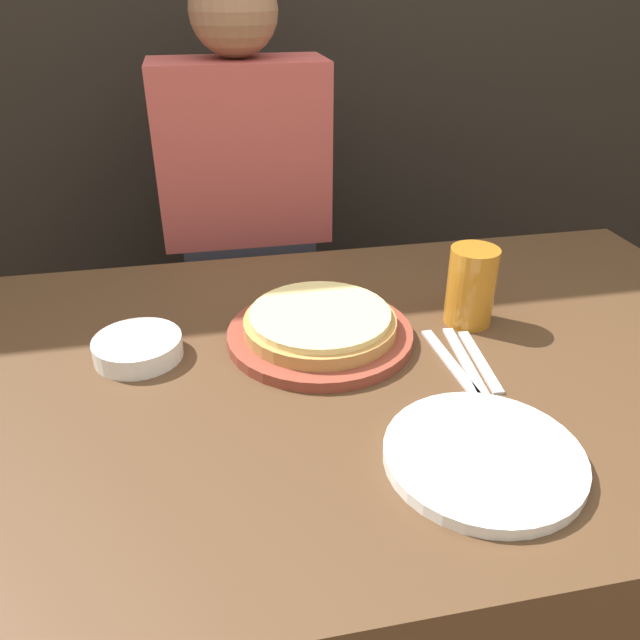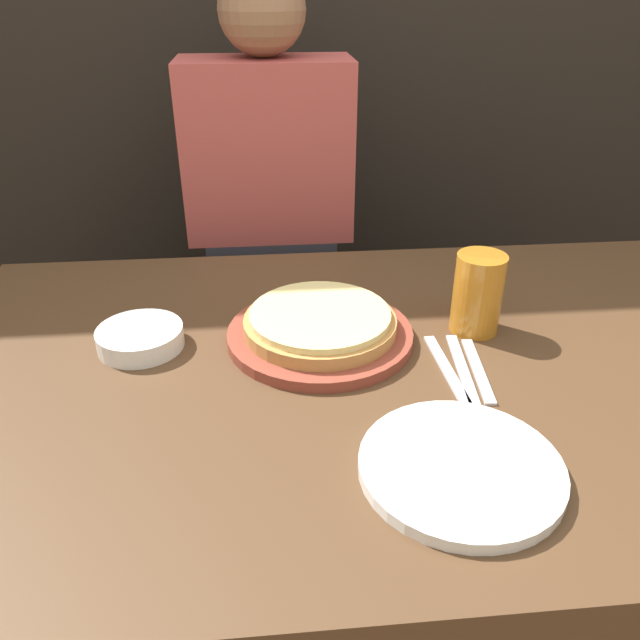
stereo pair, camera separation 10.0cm
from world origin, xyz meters
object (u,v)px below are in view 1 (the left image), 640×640
dinner_plate (483,457)px  diner_person (249,257)px  beer_glass (471,283)px  side_bowl (138,348)px  fork (452,364)px  spoon (480,361)px  dinner_knife (466,362)px  pizza_on_board (320,328)px

dinner_plate → diner_person: (-0.22, 0.94, -0.10)m
beer_glass → side_bowl: 0.60m
dinner_plate → diner_person: 0.97m
fork → spoon: bearing=-0.0°
fork → dinner_knife: 0.02m
spoon → dinner_knife: bearing=180.0°
dinner_knife → beer_glass: bearing=66.4°
fork → dinner_plate: bearing=-101.7°
dinner_plate → fork: bearing=78.3°
spoon → diner_person: bearing=114.2°
spoon → fork: bearing=180.0°
beer_glass → spoon: size_ratio=0.78×
beer_glass → diner_person: size_ratio=0.11×
fork → spoon: 0.05m
side_bowl → fork: bearing=-14.3°
beer_glass → side_bowl: size_ratio=0.98×
dinner_plate → dinner_knife: bearing=72.4°
beer_glass → diner_person: bearing=121.5°
dinner_plate → fork: dinner_plate is taller
side_bowl → diner_person: diner_person is taller
side_bowl → dinner_knife: (0.54, -0.13, -0.02)m
beer_glass → dinner_knife: beer_glass is taller
dinner_plate → spoon: bearing=66.9°
pizza_on_board → fork: pizza_on_board is taller
beer_glass → side_bowl: bearing=-179.5°
beer_glass → dinner_knife: 0.17m
beer_glass → diner_person: 0.70m
spoon → beer_glass: bearing=75.8°
pizza_on_board → side_bowl: 0.31m
side_bowl → diner_person: 0.64m
dinner_knife → fork: bearing=180.0°
pizza_on_board → side_bowl: bearing=179.0°
dinner_knife → spoon: bearing=0.0°
dinner_plate → dinner_knife: (0.07, 0.23, -0.01)m
side_bowl → fork: (0.51, -0.13, -0.02)m
fork → diner_person: 0.77m
diner_person → spoon: bearing=-65.8°
dinner_plate → beer_glass: bearing=70.1°
side_bowl → fork: 0.53m
fork → spoon: (0.05, -0.00, 0.00)m
beer_glass → dinner_knife: (-0.06, -0.14, -0.08)m
dinner_plate → side_bowl: (-0.46, 0.36, 0.01)m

